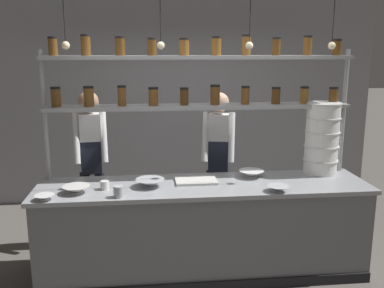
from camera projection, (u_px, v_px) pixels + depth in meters
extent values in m
plane|color=#5B5651|center=(203.00, 272.00, 4.29)|extent=(40.00, 40.00, 0.00)
cube|color=#939399|center=(183.00, 98.00, 6.18)|extent=(5.58, 0.12, 3.00)
cube|color=slate|center=(203.00, 231.00, 4.20)|extent=(3.12, 0.72, 0.88)
cube|color=#999BA0|center=(204.00, 186.00, 4.10)|extent=(3.18, 0.76, 0.04)
cube|color=black|center=(208.00, 287.00, 3.93)|extent=(3.12, 0.03, 0.10)
cylinder|color=#999BA0|center=(48.00, 162.00, 4.22)|extent=(0.04, 0.04, 2.18)
cylinder|color=#999BA0|center=(340.00, 154.00, 4.54)|extent=(0.04, 0.04, 2.18)
cube|color=#999BA0|center=(200.00, 107.00, 4.26)|extent=(3.02, 0.28, 0.04)
cylinder|color=brown|center=(56.00, 98.00, 4.10)|extent=(0.09, 0.09, 0.17)
cylinder|color=black|center=(55.00, 88.00, 4.08)|extent=(0.10, 0.10, 0.02)
cylinder|color=brown|center=(89.00, 97.00, 4.13)|extent=(0.10, 0.10, 0.18)
cylinder|color=black|center=(88.00, 87.00, 4.11)|extent=(0.10, 0.10, 0.02)
cylinder|color=brown|center=(122.00, 97.00, 4.16)|extent=(0.08, 0.08, 0.18)
cylinder|color=black|center=(122.00, 86.00, 4.14)|extent=(0.08, 0.08, 0.02)
cylinder|color=brown|center=(153.00, 97.00, 4.20)|extent=(0.10, 0.10, 0.16)
cylinder|color=black|center=(153.00, 88.00, 4.18)|extent=(0.10, 0.10, 0.02)
cylinder|color=#513314|center=(184.00, 97.00, 4.23)|extent=(0.08, 0.08, 0.15)
cylinder|color=black|center=(184.00, 89.00, 4.21)|extent=(0.09, 0.09, 0.02)
cylinder|color=brown|center=(215.00, 96.00, 4.26)|extent=(0.09, 0.09, 0.18)
cylinder|color=black|center=(215.00, 86.00, 4.24)|extent=(0.10, 0.10, 0.02)
cylinder|color=brown|center=(245.00, 96.00, 4.29)|extent=(0.08, 0.08, 0.16)
cylinder|color=black|center=(245.00, 87.00, 4.27)|extent=(0.09, 0.09, 0.02)
cylinder|color=#513314|center=(276.00, 96.00, 4.33)|extent=(0.09, 0.09, 0.15)
cylinder|color=black|center=(276.00, 88.00, 4.31)|extent=(0.09, 0.09, 0.02)
cylinder|color=brown|center=(304.00, 96.00, 4.36)|extent=(0.09, 0.09, 0.15)
cylinder|color=black|center=(305.00, 87.00, 4.34)|extent=(0.09, 0.09, 0.02)
cylinder|color=#513314|center=(333.00, 96.00, 4.39)|extent=(0.09, 0.09, 0.14)
cylinder|color=black|center=(334.00, 88.00, 4.37)|extent=(0.09, 0.09, 0.02)
cube|color=#999BA0|center=(200.00, 57.00, 4.16)|extent=(3.02, 0.28, 0.04)
cylinder|color=brown|center=(53.00, 47.00, 3.99)|extent=(0.09, 0.09, 0.15)
cylinder|color=black|center=(52.00, 38.00, 3.98)|extent=(0.09, 0.09, 0.02)
cylinder|color=brown|center=(86.00, 46.00, 4.02)|extent=(0.09, 0.09, 0.18)
cylinder|color=black|center=(85.00, 35.00, 4.00)|extent=(0.09, 0.09, 0.02)
cylinder|color=#513314|center=(120.00, 47.00, 4.06)|extent=(0.09, 0.09, 0.16)
cylinder|color=black|center=(120.00, 37.00, 4.04)|extent=(0.09, 0.09, 0.02)
cylinder|color=#513314|center=(152.00, 48.00, 4.09)|extent=(0.09, 0.09, 0.15)
cylinder|color=black|center=(152.00, 39.00, 4.07)|extent=(0.09, 0.09, 0.02)
cylinder|color=brown|center=(184.00, 48.00, 4.13)|extent=(0.10, 0.10, 0.15)
cylinder|color=black|center=(184.00, 39.00, 4.11)|extent=(0.10, 0.10, 0.02)
cylinder|color=brown|center=(216.00, 47.00, 4.16)|extent=(0.10, 0.10, 0.16)
cylinder|color=black|center=(216.00, 37.00, 4.14)|extent=(0.10, 0.10, 0.02)
cylinder|color=brown|center=(246.00, 46.00, 4.19)|extent=(0.09, 0.09, 0.18)
cylinder|color=black|center=(247.00, 36.00, 4.16)|extent=(0.09, 0.09, 0.02)
cylinder|color=#513314|center=(276.00, 47.00, 4.22)|extent=(0.08, 0.08, 0.16)
cylinder|color=black|center=(277.00, 38.00, 4.20)|extent=(0.08, 0.08, 0.02)
cylinder|color=brown|center=(307.00, 47.00, 4.25)|extent=(0.09, 0.09, 0.17)
cylinder|color=black|center=(308.00, 37.00, 4.23)|extent=(0.09, 0.09, 0.02)
cylinder|color=#513314|center=(337.00, 48.00, 4.29)|extent=(0.09, 0.09, 0.14)
cylinder|color=black|center=(337.00, 40.00, 4.27)|extent=(0.09, 0.09, 0.02)
cylinder|color=black|center=(87.00, 209.00, 4.83)|extent=(0.11, 0.11, 0.84)
cylinder|color=black|center=(101.00, 207.00, 4.87)|extent=(0.11, 0.11, 0.84)
cube|color=#232838|center=(91.00, 157.00, 4.72)|extent=(0.24, 0.20, 0.36)
cube|color=white|center=(90.00, 127.00, 4.65)|extent=(0.24, 0.21, 0.30)
sphere|color=#A37A5B|center=(88.00, 101.00, 4.59)|extent=(0.22, 0.22, 0.22)
cylinder|color=white|center=(76.00, 138.00, 4.58)|extent=(0.10, 0.26, 0.55)
cylinder|color=white|center=(104.00, 137.00, 4.65)|extent=(0.10, 0.26, 0.55)
cylinder|color=black|center=(211.00, 205.00, 4.96)|extent=(0.11, 0.11, 0.83)
cylinder|color=black|center=(225.00, 206.00, 4.94)|extent=(0.11, 0.11, 0.83)
cube|color=#232838|center=(218.00, 156.00, 4.82)|extent=(0.25, 0.21, 0.36)
cube|color=white|center=(219.00, 127.00, 4.75)|extent=(0.25, 0.22, 0.29)
sphere|color=tan|center=(219.00, 102.00, 4.69)|extent=(0.22, 0.22, 0.22)
cylinder|color=white|center=(205.00, 137.00, 4.73)|extent=(0.12, 0.26, 0.55)
cylinder|color=white|center=(232.00, 137.00, 4.70)|extent=(0.12, 0.26, 0.55)
cylinder|color=white|center=(320.00, 166.00, 4.46)|extent=(0.34, 0.34, 0.14)
cylinder|color=silver|center=(320.00, 160.00, 4.45)|extent=(0.36, 0.36, 0.01)
cylinder|color=white|center=(321.00, 153.00, 4.43)|extent=(0.34, 0.34, 0.14)
cylinder|color=silver|center=(321.00, 146.00, 4.42)|extent=(0.36, 0.36, 0.01)
cylinder|color=white|center=(322.00, 139.00, 4.40)|extent=(0.34, 0.34, 0.14)
cylinder|color=silver|center=(322.00, 132.00, 4.38)|extent=(0.36, 0.36, 0.01)
cylinder|color=white|center=(323.00, 125.00, 4.37)|extent=(0.34, 0.34, 0.14)
cylinder|color=silver|center=(323.00, 118.00, 4.35)|extent=(0.36, 0.36, 0.01)
cylinder|color=white|center=(324.00, 110.00, 4.34)|extent=(0.34, 0.34, 0.14)
cylinder|color=silver|center=(324.00, 103.00, 4.32)|extent=(0.36, 0.36, 0.01)
cube|color=silver|center=(196.00, 181.00, 4.16)|extent=(0.40, 0.26, 0.02)
cylinder|color=white|center=(45.00, 199.00, 3.65)|extent=(0.08, 0.08, 0.01)
cone|color=white|center=(45.00, 197.00, 3.65)|extent=(0.17, 0.17, 0.05)
cylinder|color=#B2B7BC|center=(150.00, 186.00, 4.01)|extent=(0.12, 0.12, 0.01)
cone|color=#B2B7BC|center=(150.00, 183.00, 4.01)|extent=(0.27, 0.27, 0.07)
cylinder|color=white|center=(251.00, 177.00, 4.32)|extent=(0.11, 0.11, 0.01)
cone|color=white|center=(251.00, 174.00, 4.31)|extent=(0.25, 0.25, 0.07)
cylinder|color=#B2B7BC|center=(278.00, 191.00, 3.88)|extent=(0.09, 0.09, 0.01)
cone|color=#B2B7BC|center=(278.00, 189.00, 3.87)|extent=(0.20, 0.20, 0.06)
cylinder|color=silver|center=(77.00, 192.00, 3.83)|extent=(0.11, 0.11, 0.01)
cone|color=silver|center=(76.00, 189.00, 3.83)|extent=(0.25, 0.25, 0.07)
cylinder|color=#B2B7BC|center=(119.00, 192.00, 3.72)|extent=(0.09, 0.09, 0.10)
cylinder|color=silver|center=(105.00, 185.00, 3.93)|extent=(0.08, 0.08, 0.08)
cylinder|color=black|center=(63.00, 1.00, 3.61)|extent=(0.01, 0.01, 0.73)
sphere|color=#F9E5B2|center=(66.00, 45.00, 3.69)|extent=(0.07, 0.07, 0.07)
cylinder|color=black|center=(160.00, 2.00, 3.70)|extent=(0.01, 0.01, 0.73)
sphere|color=#F9E5B2|center=(161.00, 46.00, 3.78)|extent=(0.07, 0.07, 0.07)
cylinder|color=black|center=(251.00, 3.00, 3.78)|extent=(0.01, 0.01, 0.73)
sphere|color=#F9E5B2|center=(249.00, 46.00, 3.86)|extent=(0.07, 0.07, 0.07)
cylinder|color=black|center=(335.00, 4.00, 3.86)|extent=(0.01, 0.01, 0.73)
sphere|color=#F9E5B2|center=(332.00, 46.00, 3.94)|extent=(0.07, 0.07, 0.07)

